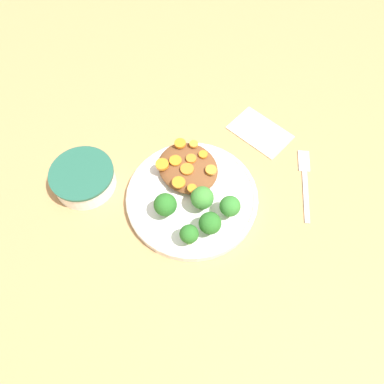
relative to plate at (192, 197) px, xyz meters
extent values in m
plane|color=tan|center=(0.00, 0.00, -0.01)|extent=(4.00, 4.00, 0.00)
cylinder|color=white|center=(0.00, 0.00, 0.00)|extent=(0.27, 0.27, 0.02)
torus|color=white|center=(0.00, 0.00, 0.01)|extent=(0.27, 0.27, 0.01)
cylinder|color=white|center=(-0.17, -0.15, 0.01)|extent=(0.13, 0.13, 0.05)
cylinder|color=#235B47|center=(-0.17, -0.15, 0.03)|extent=(0.13, 0.13, 0.01)
cylinder|color=white|center=(-0.17, -0.15, 0.02)|extent=(0.11, 0.11, 0.01)
ellipsoid|color=brown|center=(-0.05, 0.03, 0.02)|extent=(0.13, 0.12, 0.03)
cylinder|color=#759E51|center=(0.08, -0.02, 0.02)|extent=(0.02, 0.02, 0.02)
sphere|color=#286B23|center=(0.08, -0.02, 0.04)|extent=(0.04, 0.04, 0.04)
cylinder|color=#7FA85B|center=(0.03, 0.00, 0.02)|extent=(0.02, 0.02, 0.02)
sphere|color=#3D8433|center=(0.03, 0.00, 0.04)|extent=(0.05, 0.05, 0.05)
cylinder|color=#759E51|center=(0.08, -0.07, 0.02)|extent=(0.02, 0.02, 0.02)
sphere|color=#286B23|center=(0.08, -0.07, 0.04)|extent=(0.04, 0.04, 0.04)
cylinder|color=#759E51|center=(0.00, -0.06, 0.02)|extent=(0.02, 0.02, 0.02)
sphere|color=#286B23|center=(0.00, -0.06, 0.04)|extent=(0.05, 0.05, 0.05)
cylinder|color=#7FA85B|center=(0.08, 0.03, 0.02)|extent=(0.01, 0.01, 0.02)
sphere|color=#337A2D|center=(0.08, 0.03, 0.04)|extent=(0.04, 0.04, 0.04)
cylinder|color=orange|center=(0.00, 0.00, 0.04)|extent=(0.02, 0.02, 0.00)
cylinder|color=orange|center=(-0.07, 0.01, 0.04)|extent=(0.03, 0.03, 0.00)
cylinder|color=orange|center=(-0.05, 0.07, 0.04)|extent=(0.02, 0.02, 0.00)
cylinder|color=orange|center=(-0.03, -0.01, 0.04)|extent=(0.03, 0.03, 0.00)
cylinder|color=orange|center=(-0.08, 0.07, 0.04)|extent=(0.02, 0.02, 0.01)
cylinder|color=orange|center=(-0.01, 0.06, 0.04)|extent=(0.02, 0.02, 0.01)
cylinder|color=orange|center=(-0.08, -0.01, 0.04)|extent=(0.03, 0.03, 0.01)
cylinder|color=orange|center=(-0.06, 0.04, 0.04)|extent=(0.02, 0.02, 0.01)
cylinder|color=orange|center=(-0.10, 0.05, 0.04)|extent=(0.02, 0.02, 0.01)
cylinder|color=orange|center=(-0.04, 0.02, 0.04)|extent=(0.03, 0.03, 0.01)
cube|color=silver|center=(0.14, 0.19, -0.01)|extent=(0.10, 0.09, 0.01)
cube|color=silver|center=(0.08, 0.26, -0.01)|extent=(0.06, 0.05, 0.01)
cube|color=beige|center=(-0.04, 0.23, -0.01)|extent=(0.15, 0.11, 0.01)
camera|label=1|loc=(0.29, -0.23, 0.67)|focal=35.00mm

